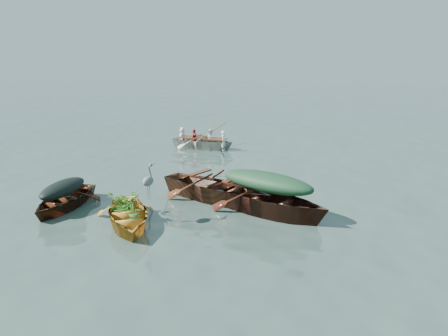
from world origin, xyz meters
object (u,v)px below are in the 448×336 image
at_px(green_tarp_boat, 266,214).
at_px(rowed_boat, 203,149).
at_px(open_wooden_boat, 217,201).
at_px(yellow_dinghy, 128,225).
at_px(heron, 148,187).
at_px(dark_covered_boat, 65,208).

bearing_deg(green_tarp_boat, rowed_boat, 52.45).
height_order(green_tarp_boat, open_wooden_boat, open_wooden_boat).
relative_size(yellow_dinghy, heron, 3.69).
bearing_deg(heron, yellow_dinghy, -174.81).
bearing_deg(heron, green_tarp_boat, -3.96).
relative_size(rowed_boat, heron, 4.51).
xyz_separation_m(yellow_dinghy, green_tarp_boat, (2.99, 2.06, 0.00)).
xyz_separation_m(yellow_dinghy, heron, (0.41, 0.37, 0.93)).
xyz_separation_m(green_tarp_boat, heron, (-2.58, -1.69, 0.93)).
xyz_separation_m(dark_covered_boat, open_wooden_boat, (3.71, 2.13, 0.00)).
distance_m(dark_covered_boat, rowed_boat, 9.06).
distance_m(green_tarp_boat, heron, 3.22).
bearing_deg(open_wooden_boat, yellow_dinghy, 168.22).
bearing_deg(green_tarp_boat, dark_covered_boat, 124.45).
bearing_deg(heron, dark_covered_boat, 141.06).
height_order(yellow_dinghy, dark_covered_boat, yellow_dinghy).
distance_m(yellow_dinghy, open_wooden_boat, 2.91).
relative_size(yellow_dinghy, dark_covered_boat, 0.98).
relative_size(yellow_dinghy, rowed_boat, 0.82).
distance_m(dark_covered_boat, open_wooden_boat, 4.28).
bearing_deg(open_wooden_boat, rowed_boat, 42.57).
bearing_deg(rowed_boat, green_tarp_boat, -146.09).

